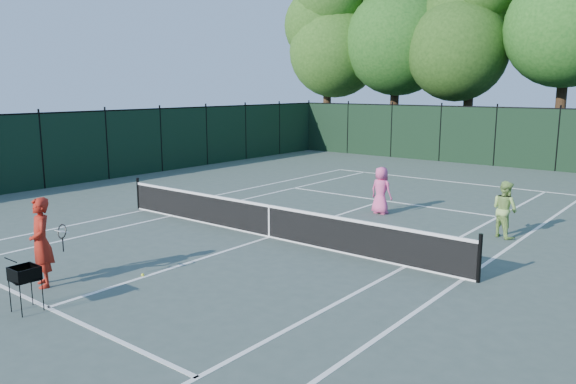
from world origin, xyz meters
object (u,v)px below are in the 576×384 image
Objects in this scene: coach at (41,242)px; player_green at (505,209)px; ball_hopper at (24,274)px; loose_ball_midcourt at (143,275)px; player_pink at (381,190)px.

coach is 11.64m from player_green.
coach is 1.38m from ball_hopper.
loose_ball_midcourt is at bearing 86.40° from player_green.
coach reaches higher than loose_ball_midcourt.
ball_hopper is (1.03, -0.88, -0.21)m from coach.
loose_ball_midcourt is (1.11, 1.63, -0.90)m from coach.
player_pink is 22.55× the size of loose_ball_midcourt.
player_green is 9.69m from loose_ball_midcourt.
player_green is (6.18, 9.86, -0.15)m from coach.
player_pink is (2.11, 10.30, -0.17)m from coach.
player_green is at bearing 78.52° from coach.
player_green reaches higher than ball_hopper.
player_pink reaches higher than ball_hopper.
ball_hopper reaches higher than loose_ball_midcourt.
player_pink is 8.75m from loose_ball_midcourt.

